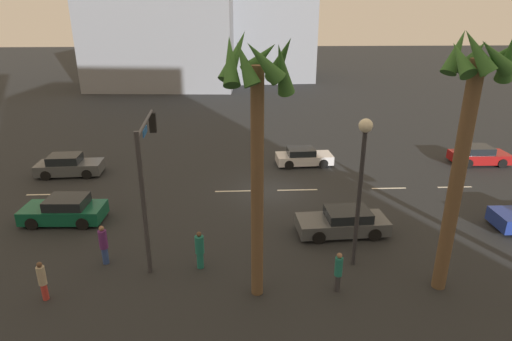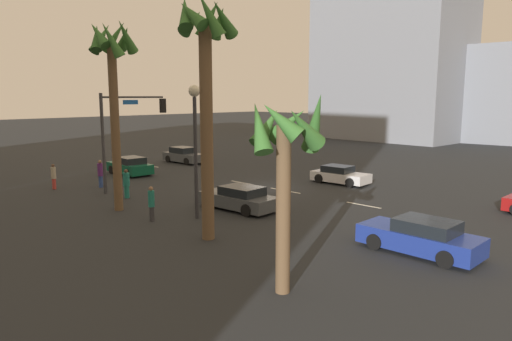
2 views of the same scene
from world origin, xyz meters
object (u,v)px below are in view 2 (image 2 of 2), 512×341
Objects in this scene: car_4 at (184,155)px; palm_tree_1 at (206,68)px; pedestrian_1 at (100,173)px; streetlamp at (195,127)px; car_5 at (340,175)px; pedestrian_2 at (126,183)px; pedestrian_3 at (54,176)px; building_2 at (389,67)px; traffic_signal at (126,125)px; pedestrian_0 at (151,203)px; palm_tree_2 at (286,148)px; car_1 at (130,166)px; palm_tree_0 at (112,69)px; car_3 at (239,198)px; car_2 at (421,237)px.

palm_tree_1 is at bearing 145.43° from car_4.
streetlamp is at bearing 177.11° from pedestrian_1.
car_5 is 14.24m from pedestrian_2.
building_2 is at bearing -86.67° from pedestrian_3.
traffic_signal is 3.62× the size of pedestrian_0.
streetlamp is at bearing -22.31° from palm_tree_2.
palm_tree_0 is at bearing 146.35° from car_1.
streetlamp is 3.77× the size of pedestrian_2.
traffic_signal reaches higher than car_5.
building_2 is (15.20, -46.16, 5.42)m from streetlamp.
car_3 is at bearing -57.80° from palm_tree_1.
car_5 is at bearing -116.56° from pedestrian_2.
pedestrian_3 is at bearing 20.08° from car_3.
pedestrian_2 is at bearing -0.24° from streetlamp.
car_2 is at bearing -158.08° from pedestrian_0.
car_2 is 27.90m from car_4.
car_3 is 10.05m from car_5.
car_2 is at bearing -170.93° from pedestrian_2.
building_2 is (14.07, -48.01, 9.03)m from pedestrian_0.
palm_tree_1 is (-2.85, 4.52, 6.47)m from car_3.
streetlamp reaches higher than traffic_signal.
palm_tree_0 is (3.17, -0.03, 6.44)m from pedestrian_0.
car_5 is at bearing -149.41° from car_1.
pedestrian_0 is at bearing 21.92° from car_2.
pedestrian_0 is at bearing -10.17° from palm_tree_2.
pedestrian_3 is 48.96m from building_2.
pedestrian_0 is 11.27m from pedestrian_3.
car_2 is at bearing 136.35° from car_5.
palm_tree_0 reaches higher than car_2.
pedestrian_1 is at bearing -12.02° from palm_tree_2.
car_1 is 0.68× the size of traffic_signal.
palm_tree_1 is at bearing -179.78° from palm_tree_0.
palm_tree_1 is at bearing 149.31° from streetlamp.
pedestrian_1 is 0.18× the size of palm_tree_1.
traffic_signal is at bearing 3.85° from car_2.
palm_tree_1 is 0.50× the size of building_2.
palm_tree_1 is (-3.31, 14.56, 6.49)m from car_5.
pedestrian_3 is (-1.61, 6.51, 0.24)m from car_1.
traffic_signal is 5.88m from pedestrian_3.
car_2 is 10.06m from car_3.
palm_tree_2 reaches higher than car_2.
streetlamp is at bearing 161.68° from car_1.
palm_tree_0 is 7.34m from palm_tree_1.
car_5 is 0.40× the size of palm_tree_1.
pedestrian_1 is at bearing 128.08° from car_1.
car_1 is 19.32m from palm_tree_1.
building_2 reaches higher than palm_tree_2.
building_2 is (2.79, -48.04, 9.06)m from pedestrian_3.
pedestrian_1 is at bearing -7.08° from pedestrian_2.
car_5 is 16.57m from palm_tree_0.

